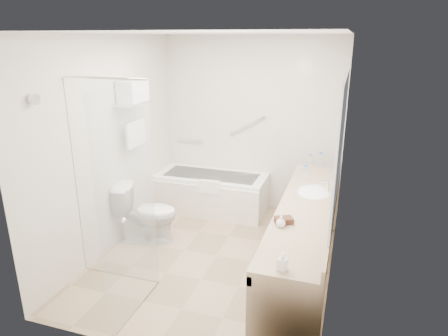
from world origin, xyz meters
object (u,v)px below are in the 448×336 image
(bathtub, at_px, (211,192))
(vanity_counter, at_px, (306,224))
(toilet, at_px, (147,213))
(amenity_basket, at_px, (284,220))
(water_bottle_left, at_px, (305,174))

(bathtub, xyz_separation_m, vanity_counter, (1.52, -1.39, 0.36))
(vanity_counter, bearing_deg, toilet, 172.54)
(amenity_basket, bearing_deg, toilet, 157.95)
(toilet, bearing_deg, water_bottle_left, -89.75)
(toilet, relative_size, water_bottle_left, 3.72)
(vanity_counter, distance_m, toilet, 2.01)
(bathtub, height_order, toilet, toilet)
(vanity_counter, xyz_separation_m, toilet, (-1.97, 0.26, -0.27))
(toilet, bearing_deg, bathtub, -35.17)
(bathtub, distance_m, vanity_counter, 2.09)
(bathtub, xyz_separation_m, toilet, (-0.45, -1.13, 0.09))
(bathtub, bearing_deg, water_bottle_left, -25.71)
(amenity_basket, xyz_separation_m, water_bottle_left, (0.04, 1.19, 0.06))
(toilet, xyz_separation_m, amenity_basket, (1.82, -0.74, 0.51))
(vanity_counter, relative_size, amenity_basket, 16.65)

